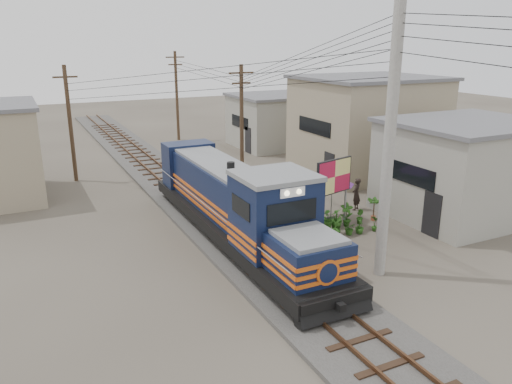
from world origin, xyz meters
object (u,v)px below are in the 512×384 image
billboard (334,179)px  vendor (356,194)px  locomotive (237,205)px  market_umbrella (332,179)px

billboard → vendor: bearing=19.8°
locomotive → vendor: 7.34m
locomotive → vendor: size_ratio=8.98×
locomotive → billboard: size_ratio=4.47×
locomotive → vendor: locomotive is taller
billboard → market_umbrella: bearing=42.8°
billboard → vendor: 3.73m
market_umbrella → vendor: market_umbrella is taller
locomotive → billboard: (4.43, -0.73, 0.83)m
vendor → billboard: bearing=0.7°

